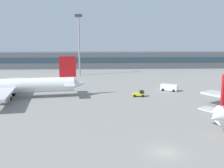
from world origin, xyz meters
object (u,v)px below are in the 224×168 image
object	(u,v)px
airplane_mid	(2,86)
floodlight_tower_west	(79,41)
baggage_tug_yellow	(139,94)
service_van_white	(169,87)

from	to	relation	value
airplane_mid	floodlight_tower_west	size ratio (longest dim) A/B	1.72
airplane_mid	baggage_tug_yellow	distance (m)	38.21
baggage_tug_yellow	floodlight_tower_west	bearing A→B (deg)	115.21
airplane_mid	service_van_white	size ratio (longest dim) A/B	8.38
baggage_tug_yellow	service_van_white	distance (m)	13.09
airplane_mid	service_van_white	bearing A→B (deg)	10.37
baggage_tug_yellow	service_van_white	size ratio (longest dim) A/B	0.67
airplane_mid	service_van_white	world-z (taller)	airplane_mid
airplane_mid	service_van_white	xyz separation A→B (m)	(48.73, 8.92, -2.38)
airplane_mid	floodlight_tower_west	world-z (taller)	floodlight_tower_west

